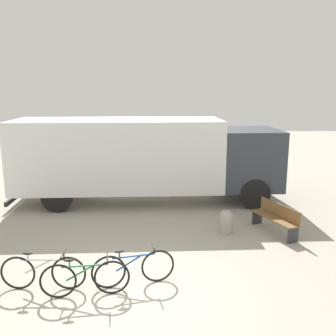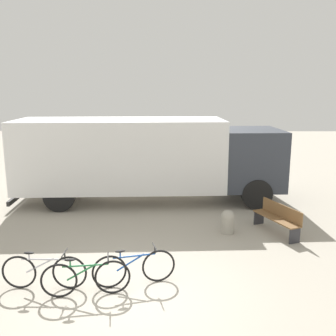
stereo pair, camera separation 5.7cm
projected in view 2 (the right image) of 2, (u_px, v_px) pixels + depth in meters
name	position (u px, v px, depth m)	size (l,w,h in m)	color
ground_plane	(127.00, 297.00, 7.55)	(60.00, 60.00, 0.00)	#A8A091
delivery_truck	(146.00, 155.00, 13.70)	(9.74, 3.00, 3.04)	white
park_bench	(278.00, 217.00, 10.83)	(1.04, 1.72, 0.84)	brown
bicycle_near	(44.00, 271.00, 7.80)	(1.80, 0.44, 0.83)	black
bicycle_middle	(86.00, 278.00, 7.53)	(1.78, 0.44, 0.83)	black
bicycle_far	(134.00, 268.00, 7.96)	(1.74, 0.59, 0.83)	black
bollard_near_bench	(228.00, 221.00, 10.84)	(0.40, 0.40, 0.70)	#9E998C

